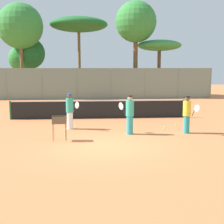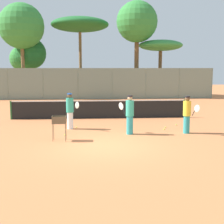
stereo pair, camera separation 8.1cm
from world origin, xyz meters
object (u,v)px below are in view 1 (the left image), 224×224
tennis_net (99,109)px  player_white_outfit (130,114)px  player_red_cap (187,114)px  player_yellow_shirt (70,111)px  ball_cart (59,122)px

tennis_net → player_white_outfit: 4.62m
player_white_outfit → player_red_cap: 2.61m
player_white_outfit → player_red_cap: player_white_outfit is taller
player_red_cap → player_yellow_shirt: 5.51m
player_white_outfit → player_red_cap: bearing=-130.4°
player_yellow_shirt → player_red_cap: bearing=33.2°
tennis_net → player_white_outfit: (1.21, -4.44, 0.35)m
tennis_net → ball_cart: size_ratio=9.99×
player_red_cap → player_yellow_shirt: (-5.33, 1.39, 0.02)m
player_yellow_shirt → ball_cart: (-0.30, -2.40, -0.12)m
player_white_outfit → ball_cart: bearing=68.0°
player_white_outfit → ball_cart: 3.18m
player_yellow_shirt → tennis_net: bearing=111.5°
player_white_outfit → ball_cart: size_ratio=1.71×
tennis_net → player_red_cap: 5.87m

